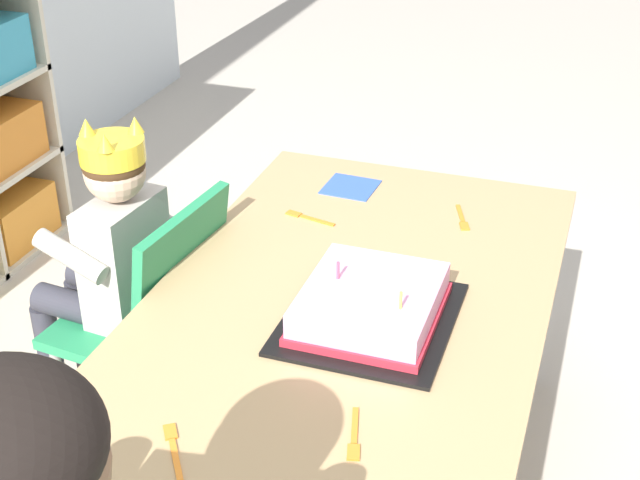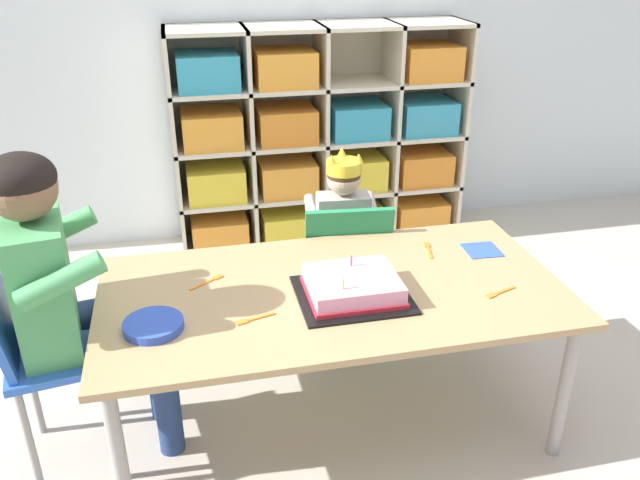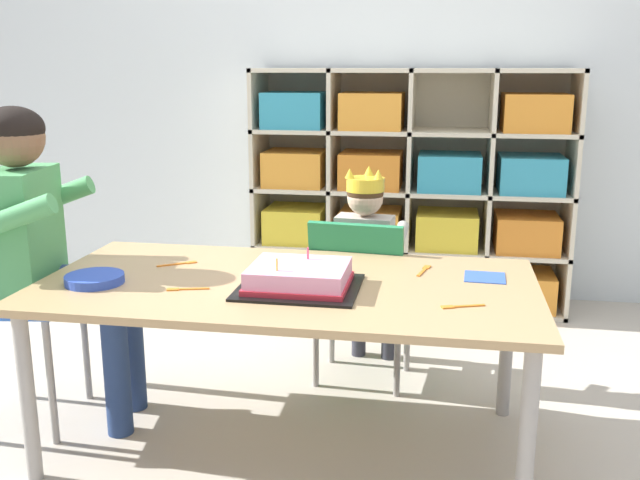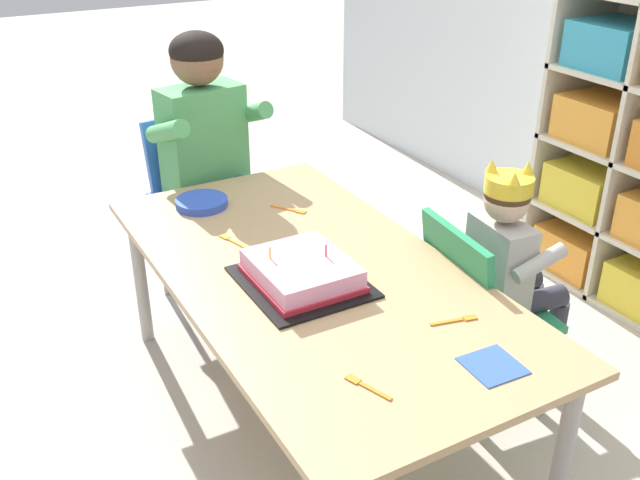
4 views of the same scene
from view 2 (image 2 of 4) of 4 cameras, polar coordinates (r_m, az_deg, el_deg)
ground at (r=2.43m, az=1.02°, el=-15.42°), size 16.00×16.00×0.00m
storage_cubby_shelf at (r=3.50m, az=-0.09°, el=8.18°), size 1.54×0.36×1.17m
activity_table at (r=2.13m, az=1.12°, el=-5.39°), size 1.50×0.77×0.54m
classroom_chair_blue at (r=2.63m, az=2.23°, el=-1.78°), size 0.40×0.35×0.65m
child_with_crown at (r=2.67m, az=1.90°, el=1.71°), size 0.31×0.31×0.82m
classroom_chair_adult_side at (r=2.17m, az=-23.71°, el=-8.45°), size 0.36×0.42×0.73m
adult_helper_seated at (r=2.06m, az=-21.58°, el=-3.33°), size 0.45×0.44×1.06m
birthday_cake_on_tray at (r=2.05m, az=2.91°, el=-4.21°), size 0.35×0.31×0.11m
paper_plate_stack at (r=1.96m, az=-14.50°, el=-7.31°), size 0.18×0.18×0.03m
paper_napkin_square at (r=2.42m, az=14.10°, el=-0.86°), size 0.13×0.13×0.00m
fork_at_table_front_edge at (r=2.16m, az=15.52°, el=-4.51°), size 0.12×0.06×0.00m
fork_beside_plate_stack at (r=2.17m, az=-9.81°, el=-3.62°), size 0.12×0.09×0.00m
fork_near_cake_tray at (r=1.96m, az=-5.94°, el=-6.97°), size 0.12×0.05×0.00m
fork_by_napkin at (r=2.38m, az=9.56°, el=-0.82°), size 0.04×0.13×0.00m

